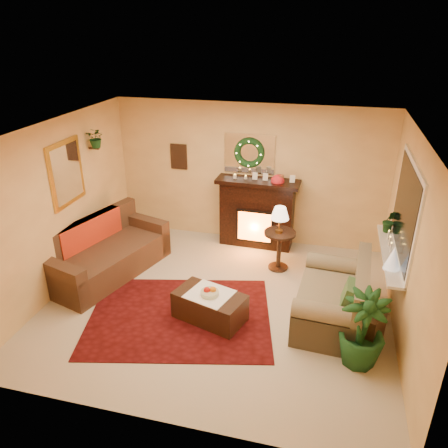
% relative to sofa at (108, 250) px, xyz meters
% --- Properties ---
extents(floor, '(5.00, 5.00, 0.00)m').
position_rel_sofa_xyz_m(floor, '(1.99, -0.38, -0.43)').
color(floor, beige).
rests_on(floor, ground).
extents(ceiling, '(5.00, 5.00, 0.00)m').
position_rel_sofa_xyz_m(ceiling, '(1.99, -0.38, 2.17)').
color(ceiling, white).
rests_on(ceiling, ground).
extents(wall_back, '(5.00, 5.00, 0.00)m').
position_rel_sofa_xyz_m(wall_back, '(1.99, 1.87, 0.87)').
color(wall_back, '#EFD88C').
rests_on(wall_back, ground).
extents(wall_front, '(5.00, 5.00, 0.00)m').
position_rel_sofa_xyz_m(wall_front, '(1.99, -2.63, 0.87)').
color(wall_front, '#EFD88C').
rests_on(wall_front, ground).
extents(wall_left, '(4.50, 4.50, 0.00)m').
position_rel_sofa_xyz_m(wall_left, '(-0.51, -0.38, 0.87)').
color(wall_left, '#EFD88C').
rests_on(wall_left, ground).
extents(wall_right, '(4.50, 4.50, 0.00)m').
position_rel_sofa_xyz_m(wall_right, '(4.49, -0.38, 0.87)').
color(wall_right, '#EFD88C').
rests_on(wall_right, ground).
extents(area_rug, '(2.94, 2.45, 0.01)m').
position_rel_sofa_xyz_m(area_rug, '(1.54, -0.85, -0.42)').
color(area_rug, '#58131C').
rests_on(area_rug, floor).
extents(sofa, '(1.52, 2.32, 0.92)m').
position_rel_sofa_xyz_m(sofa, '(0.00, 0.00, 0.00)').
color(sofa, brown).
rests_on(sofa, floor).
extents(red_throw, '(0.80, 1.30, 0.02)m').
position_rel_sofa_xyz_m(red_throw, '(-0.05, 0.17, 0.03)').
color(red_throw, red).
rests_on(red_throw, sofa).
extents(fireplace, '(1.34, 0.47, 1.22)m').
position_rel_sofa_xyz_m(fireplace, '(2.20, 1.66, 0.12)').
color(fireplace, black).
rests_on(fireplace, floor).
extents(poinsettia, '(0.24, 0.24, 0.24)m').
position_rel_sofa_xyz_m(poinsettia, '(2.55, 1.62, 0.87)').
color(poinsettia, red).
rests_on(poinsettia, fireplace).
extents(mantel_candle_a, '(0.06, 0.06, 0.19)m').
position_rel_sofa_xyz_m(mantel_candle_a, '(1.78, 1.63, 0.83)').
color(mantel_candle_a, white).
rests_on(mantel_candle_a, fireplace).
extents(mantel_candle_b, '(0.05, 0.05, 0.16)m').
position_rel_sofa_xyz_m(mantel_candle_b, '(1.97, 1.65, 0.83)').
color(mantel_candle_b, white).
rests_on(mantel_candle_b, fireplace).
extents(mantel_mirror, '(0.92, 0.02, 0.72)m').
position_rel_sofa_xyz_m(mantel_mirror, '(1.99, 1.85, 1.27)').
color(mantel_mirror, white).
rests_on(mantel_mirror, wall_back).
extents(wreath, '(0.55, 0.11, 0.55)m').
position_rel_sofa_xyz_m(wreath, '(1.99, 1.81, 1.29)').
color(wreath, '#194719').
rests_on(wreath, wall_back).
extents(wall_art, '(0.32, 0.03, 0.48)m').
position_rel_sofa_xyz_m(wall_art, '(0.64, 1.85, 1.12)').
color(wall_art, '#381E11').
rests_on(wall_art, wall_back).
extents(gold_mirror, '(0.03, 0.84, 1.00)m').
position_rel_sofa_xyz_m(gold_mirror, '(-0.49, -0.08, 1.32)').
color(gold_mirror, gold).
rests_on(gold_mirror, wall_left).
extents(hanging_plant, '(0.33, 0.28, 0.36)m').
position_rel_sofa_xyz_m(hanging_plant, '(-0.35, 0.67, 1.54)').
color(hanging_plant, '#194719').
rests_on(hanging_plant, wall_left).
extents(loveseat, '(1.01, 1.62, 0.90)m').
position_rel_sofa_xyz_m(loveseat, '(3.63, -0.38, -0.01)').
color(loveseat, gray).
rests_on(loveseat, floor).
extents(window_frame, '(0.03, 1.86, 1.36)m').
position_rel_sofa_xyz_m(window_frame, '(4.48, 0.17, 1.12)').
color(window_frame, white).
rests_on(window_frame, wall_right).
extents(window_glass, '(0.02, 1.70, 1.22)m').
position_rel_sofa_xyz_m(window_glass, '(4.46, 0.17, 1.12)').
color(window_glass, black).
rests_on(window_glass, wall_right).
extents(window_sill, '(0.22, 1.86, 0.04)m').
position_rel_sofa_xyz_m(window_sill, '(4.37, 0.17, 0.44)').
color(window_sill, white).
rests_on(window_sill, wall_right).
extents(mini_tree, '(0.22, 0.22, 0.33)m').
position_rel_sofa_xyz_m(mini_tree, '(4.35, -0.29, 0.61)').
color(mini_tree, white).
rests_on(mini_tree, window_sill).
extents(sill_plant, '(0.27, 0.22, 0.49)m').
position_rel_sofa_xyz_m(sill_plant, '(4.40, 0.85, 0.66)').
color(sill_plant, '#1C5816').
rests_on(sill_plant, window_sill).
extents(side_table_round, '(0.54, 0.54, 0.69)m').
position_rel_sofa_xyz_m(side_table_round, '(2.73, 0.85, -0.10)').
color(side_table_round, '#462C14').
rests_on(side_table_round, floor).
extents(lamp_cream, '(0.30, 0.30, 0.46)m').
position_rel_sofa_xyz_m(lamp_cream, '(2.71, 0.83, 0.45)').
color(lamp_cream, '#FFE3BE').
rests_on(lamp_cream, side_table_round).
extents(end_table_square, '(0.60, 0.60, 0.56)m').
position_rel_sofa_xyz_m(end_table_square, '(4.04, -0.84, -0.16)').
color(end_table_square, black).
rests_on(end_table_square, floor).
extents(lamp_tiffany, '(0.26, 0.26, 0.38)m').
position_rel_sofa_xyz_m(lamp_tiffany, '(4.05, -0.86, 0.32)').
color(lamp_tiffany, '#FFBE45').
rests_on(lamp_tiffany, end_table_square).
extents(coffee_table, '(1.09, 0.80, 0.41)m').
position_rel_sofa_xyz_m(coffee_table, '(1.98, -0.79, -0.22)').
color(coffee_table, black).
rests_on(coffee_table, floor).
extents(fruit_bowl, '(0.25, 0.25, 0.06)m').
position_rel_sofa_xyz_m(fruit_bowl, '(1.98, -0.82, 0.02)').
color(fruit_bowl, beige).
rests_on(fruit_bowl, coffee_table).
extents(floor_palm, '(1.93, 1.93, 3.02)m').
position_rel_sofa_xyz_m(floor_palm, '(4.00, -1.18, 0.02)').
color(floor_palm, '#22551A').
rests_on(floor_palm, floor).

